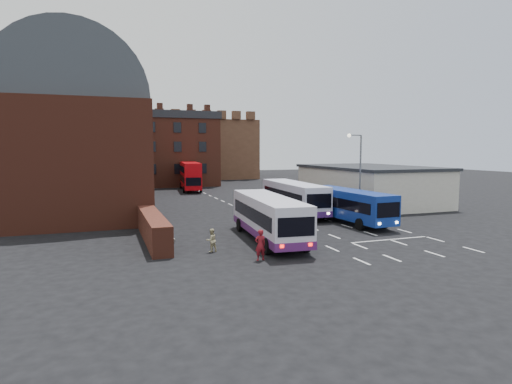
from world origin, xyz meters
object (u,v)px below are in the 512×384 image
object	(u,v)px
bus_white_inbound	(294,196)
bus_red_double	(190,176)
pedestrian_beige	(211,240)
street_lamp	(358,167)
bus_blue	(348,203)
pedestrian_red	(260,245)
bus_white_outbound	(268,215)

from	to	relation	value
bus_white_inbound	bus_red_double	bearing A→B (deg)	-77.24
bus_red_double	pedestrian_beige	bearing A→B (deg)	87.03
street_lamp	bus_white_inbound	bearing A→B (deg)	143.68
bus_blue	pedestrian_beige	size ratio (longest dim) A/B	7.21
bus_blue	street_lamp	xyz separation A→B (m)	(2.34, 2.27, 2.90)
pedestrian_red	street_lamp	bearing A→B (deg)	-143.11
bus_red_double	street_lamp	bearing A→B (deg)	113.82
bus_white_inbound	bus_blue	size ratio (longest dim) A/B	1.09
bus_white_outbound	street_lamp	distance (m)	13.19
bus_white_outbound	pedestrian_beige	size ratio (longest dim) A/B	7.79
bus_white_outbound	bus_white_inbound	distance (m)	11.83
bus_white_outbound	bus_red_double	size ratio (longest dim) A/B	1.03
bus_red_double	pedestrian_red	distance (m)	41.16
street_lamp	pedestrian_red	bearing A→B (deg)	-140.29
bus_white_outbound	pedestrian_red	world-z (taller)	bus_white_outbound
bus_red_double	street_lamp	world-z (taller)	street_lamp
bus_white_inbound	street_lamp	bearing A→B (deg)	146.28
bus_blue	pedestrian_beige	bearing A→B (deg)	22.28
bus_white_inbound	bus_blue	bearing A→B (deg)	115.07
bus_white_outbound	street_lamp	bearing A→B (deg)	34.87
bus_white_outbound	pedestrian_beige	world-z (taller)	bus_white_outbound
bus_blue	pedestrian_red	xyz separation A→B (m)	(-11.18, -8.95, -0.75)
bus_white_outbound	bus_red_double	bearing A→B (deg)	92.09
bus_white_outbound	bus_blue	world-z (taller)	bus_white_outbound
pedestrian_beige	bus_red_double	bearing A→B (deg)	-115.36
street_lamp	bus_white_outbound	bearing A→B (deg)	-149.98
bus_blue	street_lamp	distance (m)	4.37
bus_white_inbound	pedestrian_beige	xyz separation A→B (m)	(-10.87, -11.85, -1.06)
bus_red_double	pedestrian_beige	xyz separation A→B (m)	(-6.17, -38.09, -1.51)
bus_white_outbound	pedestrian_red	xyz separation A→B (m)	(-2.36, -4.78, -0.87)
bus_white_outbound	bus_red_double	xyz separation A→B (m)	(1.75, 36.15, 0.47)
bus_blue	bus_white_outbound	bearing A→B (deg)	22.84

